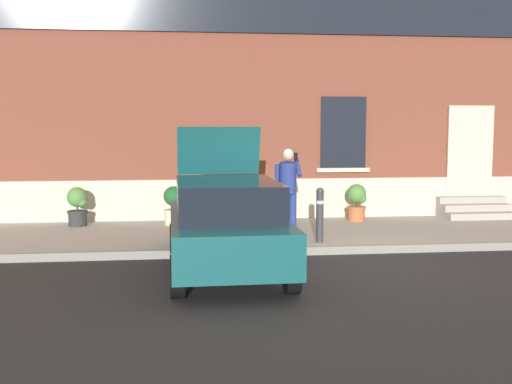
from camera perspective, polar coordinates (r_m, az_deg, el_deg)
name	(u,v)px	position (r m, az deg, el deg)	size (l,w,h in m)	color
ground_plane	(353,265)	(10.86, 8.76, -6.56)	(80.00, 80.00, 0.00)	#232326
sidewalk	(317,233)	(13.51, 5.55, -3.73)	(24.00, 3.60, 0.15)	#99968E
curb_edge	(339,250)	(11.73, 7.52, -5.23)	(24.00, 0.12, 0.15)	gray
building_facade	(297,70)	(15.82, 3.74, 10.97)	(24.00, 1.52, 7.50)	brown
entrance_stoop	(474,209)	(16.20, 19.14, -1.48)	(1.70, 0.96, 0.48)	#9E998E
hatchback_car_teal	(226,224)	(10.04, -2.72, -2.88)	(1.84, 4.09, 2.34)	#165156
bollard_near_person	(320,213)	(11.95, 5.80, -1.90)	(0.15, 0.15, 1.04)	#333338
person_on_phone	(288,186)	(12.62, 2.88, 0.55)	(0.51, 0.46, 1.75)	navy
planter_charcoal	(78,205)	(14.44, -15.85, -1.18)	(0.44, 0.44, 0.86)	#2D2D30
planter_cream	(174,204)	(14.19, -7.45, -1.12)	(0.44, 0.44, 0.86)	beige
planter_olive	(266,202)	(14.45, 0.96, -0.94)	(0.44, 0.44, 0.86)	#606B38
planter_terracotta	(357,201)	(14.80, 9.12, -0.85)	(0.44, 0.44, 0.86)	#B25B38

